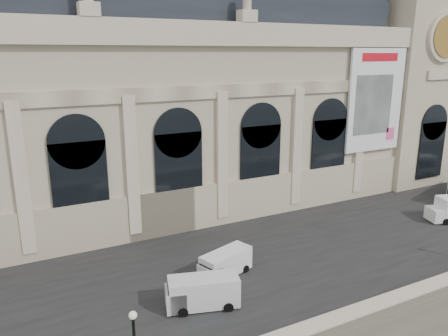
% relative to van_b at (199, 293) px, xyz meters
% --- Properties ---
extents(quay, '(160.00, 70.00, 6.00)m').
position_rel_van_b_xyz_m(quay, '(8.11, 27.20, -4.26)').
color(quay, gray).
rests_on(quay, ground).
extents(street, '(160.00, 24.00, 0.06)m').
position_rel_van_b_xyz_m(street, '(8.11, 6.20, -1.23)').
color(street, '#2D2D2D').
rests_on(street, quay).
extents(parapet, '(160.00, 1.40, 1.21)m').
position_rel_van_b_xyz_m(parapet, '(8.11, -7.20, -0.65)').
color(parapet, gray).
rests_on(parapet, quay).
extents(museum, '(69.00, 18.70, 29.10)m').
position_rel_van_b_xyz_m(museum, '(2.14, 23.06, 12.46)').
color(museum, '#BEAD92').
rests_on(museum, quay).
extents(clock_pavilion, '(13.00, 14.72, 36.70)m').
position_rel_van_b_xyz_m(clock_pavilion, '(42.11, 20.13, 16.16)').
color(clock_pavilion, '#BEAD92').
rests_on(clock_pavilion, quay).
extents(van_b, '(5.92, 3.54, 2.47)m').
position_rel_van_b_xyz_m(van_b, '(0.00, 0.00, 0.00)').
color(van_b, silver).
rests_on(van_b, quay).
extents(van_c, '(5.36, 3.36, 2.24)m').
position_rel_van_b_xyz_m(van_c, '(3.86, 3.44, -0.12)').
color(van_c, white).
rests_on(van_c, quay).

